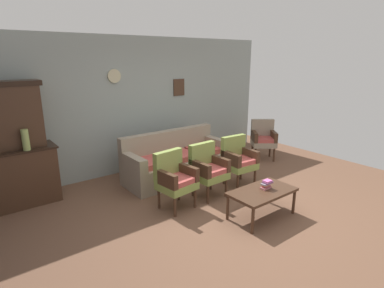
# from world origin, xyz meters

# --- Properties ---
(ground_plane) EXTENTS (7.68, 7.68, 0.00)m
(ground_plane) POSITION_xyz_m (0.00, 0.00, 0.00)
(ground_plane) COLOR brown
(wall_back_with_decor) EXTENTS (6.40, 0.09, 2.70)m
(wall_back_with_decor) POSITION_xyz_m (0.00, 2.63, 1.35)
(wall_back_with_decor) COLOR #939E99
(wall_back_with_decor) RESTS_ON ground
(side_cabinet) EXTENTS (1.16, 0.55, 0.93)m
(side_cabinet) POSITION_xyz_m (-2.46, 2.25, 0.47)
(side_cabinet) COLOR #472D1E
(side_cabinet) RESTS_ON ground
(cabinet_upper_hutch) EXTENTS (0.99, 0.38, 1.03)m
(cabinet_upper_hutch) POSITION_xyz_m (-2.46, 2.33, 1.45)
(cabinet_upper_hutch) COLOR #472D1E
(cabinet_upper_hutch) RESTS_ON side_cabinet
(vase_on_cabinet) EXTENTS (0.11, 0.11, 0.32)m
(vase_on_cabinet) POSITION_xyz_m (-2.33, 2.06, 1.09)
(vase_on_cabinet) COLOR #A2B663
(vase_on_cabinet) RESTS_ON side_cabinet
(floral_couch) EXTENTS (2.10, 0.82, 0.90)m
(floral_couch) POSITION_xyz_m (0.17, 1.66, 0.32)
(floral_couch) COLOR gray
(floral_couch) RESTS_ON ground
(armchair_row_middle) EXTENTS (0.57, 0.55, 0.90)m
(armchair_row_middle) POSITION_xyz_m (-0.57, 0.65, 0.50)
(armchair_row_middle) COLOR #849947
(armchair_row_middle) RESTS_ON ground
(armchair_near_cabinet) EXTENTS (0.54, 0.51, 0.90)m
(armchair_near_cabinet) POSITION_xyz_m (0.12, 0.67, 0.50)
(armchair_near_cabinet) COLOR #849947
(armchair_near_cabinet) RESTS_ON ground
(armchair_by_doorway) EXTENTS (0.55, 0.53, 0.90)m
(armchair_by_doorway) POSITION_xyz_m (0.88, 0.70, 0.50)
(armchair_by_doorway) COLOR #849947
(armchair_by_doorway) RESTS_ON ground
(wingback_chair_by_fireplace) EXTENTS (0.71, 0.71, 0.90)m
(wingback_chair_by_fireplace) POSITION_xyz_m (2.44, 1.41, 0.50)
(wingback_chair_by_fireplace) COLOR gray
(wingback_chair_by_fireplace) RESTS_ON ground
(coffee_table) EXTENTS (1.00, 0.56, 0.42)m
(coffee_table) POSITION_xyz_m (0.27, -0.39, 0.38)
(coffee_table) COLOR #472D1E
(coffee_table) RESTS_ON ground
(book_stack_on_table) EXTENTS (0.17, 0.12, 0.13)m
(book_stack_on_table) POSITION_xyz_m (0.36, -0.38, 0.49)
(book_stack_on_table) COLOR #C27276
(book_stack_on_table) RESTS_ON coffee_table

